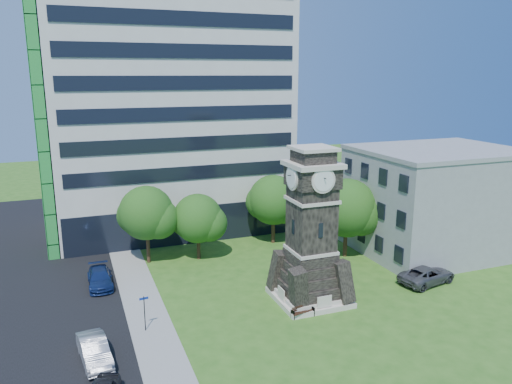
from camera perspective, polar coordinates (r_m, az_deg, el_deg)
name	(u,v)px	position (r m, az deg, el deg)	size (l,w,h in m)	color
ground	(285,317)	(37.97, 3.34, -14.05)	(160.00, 160.00, 0.00)	#2F611B
sidewalk	(145,308)	(39.99, -12.60, -12.84)	(3.00, 70.00, 0.06)	gray
street	(23,328)	(39.96, -25.11, -13.91)	(14.00, 80.00, 0.02)	black
clock_tower	(311,236)	(38.79, 6.31, -5.04)	(5.40, 5.40, 12.22)	beige
office_tall	(167,103)	(57.65, -10.14, 9.93)	(26.20, 15.11, 28.60)	silver
office_low	(436,200)	(52.89, 19.89, -0.86)	(15.20, 12.20, 10.40)	#95989A
car_street_mid	(94,350)	(33.99, -17.99, -16.84)	(1.57, 4.51, 1.49)	#9D9EA4
car_street_north	(100,278)	(44.62, -17.40, -9.37)	(1.94, 4.78, 1.39)	navy
car_east_lot	(427,275)	(45.55, 18.96, -8.95)	(2.45, 5.31, 1.48)	#4B4C50
park_bench	(302,311)	(37.86, 5.33, -13.37)	(1.74, 0.46, 0.90)	black
street_sign	(144,309)	(36.16, -12.63, -12.97)	(0.63, 0.06, 2.61)	black
tree_nw	(147,215)	(47.53, -12.33, -2.56)	(5.58, 5.08, 7.42)	#332114
tree_nc	(198,220)	(47.84, -6.59, -3.19)	(5.19, 4.72, 6.44)	#332114
tree_ne	(274,202)	(52.03, 2.07, -1.10)	(5.75, 5.22, 7.29)	#332114
tree_east	(347,210)	(48.82, 10.40, -2.01)	(6.26, 5.69, 7.76)	#332114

